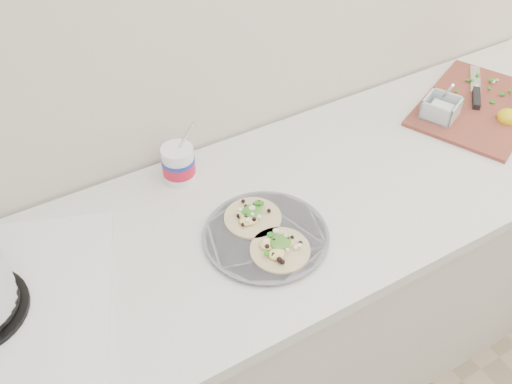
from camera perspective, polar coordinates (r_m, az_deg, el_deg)
counter at (r=1.83m, az=2.30°, el=-11.14°), size 2.44×0.66×0.90m
taco_plate at (r=1.39m, az=1.01°, el=-4.15°), size 0.31×0.31×0.04m
tub at (r=1.53m, az=-7.68°, el=3.14°), size 0.09×0.09×0.20m
cutboard at (r=1.94m, az=21.03°, el=8.29°), size 0.54×0.48×0.07m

